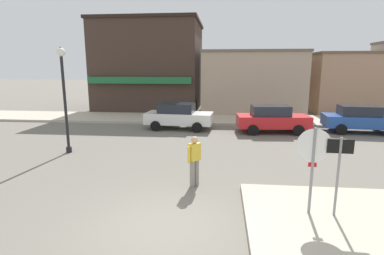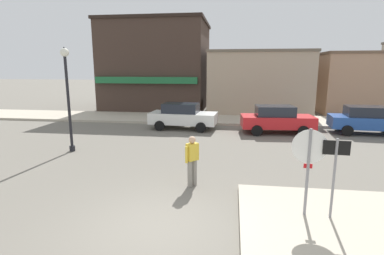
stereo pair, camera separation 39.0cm
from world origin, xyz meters
name	(u,v)px [view 1 (the left image)]	position (x,y,z in m)	size (l,w,h in m)	color
ground_plane	(163,228)	(0.00, 0.00, 0.00)	(160.00, 160.00, 0.00)	#6B665B
kerb_far	(203,119)	(0.00, 14.69, 0.07)	(80.00, 4.00, 0.15)	#B7AD99
stop_sign	(313,160)	(3.53, 0.82, 1.52)	(0.82, 0.08, 2.30)	gray
one_way_sign	(338,169)	(4.11, 0.76, 1.33)	(0.60, 0.07, 2.10)	gray
lamp_post	(64,85)	(-5.37, 5.82, 2.96)	(0.36, 0.36, 4.54)	black
parked_car_nearest	(179,116)	(-1.29, 11.40, 0.81)	(4.12, 2.11, 1.56)	white
parked_car_second	(272,118)	(4.19, 10.95, 0.81)	(4.11, 2.09, 1.56)	red
parked_car_third	(360,119)	(9.20, 11.41, 0.81)	(4.13, 2.14, 1.56)	#234C9E
pedestrian_crossing_near	(194,160)	(0.50, 2.59, 0.87)	(0.43, 0.48, 1.61)	gray
building_corner_shop	(151,66)	(-5.07, 20.60, 3.81)	(8.81, 8.32, 7.61)	#3D2D26
building_storefront_left_near	(251,82)	(3.67, 19.50, 2.49)	(8.06, 6.64, 4.98)	tan
building_storefront_left_mid	(344,82)	(11.65, 20.61, 2.44)	(5.95, 6.45, 4.87)	tan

